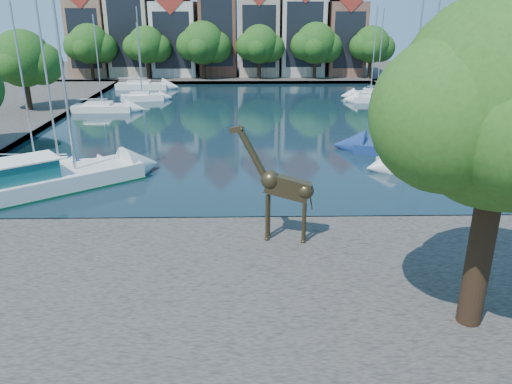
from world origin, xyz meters
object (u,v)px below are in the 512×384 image
at_px(giraffe_statue, 281,186).
at_px(sailboat_right_a, 421,159).
at_px(plane_tree, 509,110).
at_px(motorsailer, 50,177).
at_px(sailboat_left_a, 60,167).

relative_size(giraffe_statue, sailboat_right_a, 0.47).
distance_m(plane_tree, motorsailer, 24.77).
height_order(plane_tree, giraffe_statue, plane_tree).
xyz_separation_m(motorsailer, sailboat_left_a, (-0.42, 2.68, -0.21)).
bearing_deg(motorsailer, plane_tree, -36.32).
bearing_deg(sailboat_left_a, motorsailer, -81.19).
bearing_deg(giraffe_statue, motorsailer, 149.76).
height_order(giraffe_statue, sailboat_right_a, sailboat_right_a).
relative_size(motorsailer, sailboat_left_a, 0.91).
height_order(sailboat_left_a, sailboat_right_a, sailboat_left_a).
relative_size(giraffe_statue, motorsailer, 0.47).
bearing_deg(plane_tree, sailboat_right_a, 76.63).
distance_m(motorsailer, sailboat_left_a, 2.72).
bearing_deg(giraffe_statue, sailboat_left_a, 142.67).
relative_size(motorsailer, sailboat_right_a, 1.01).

